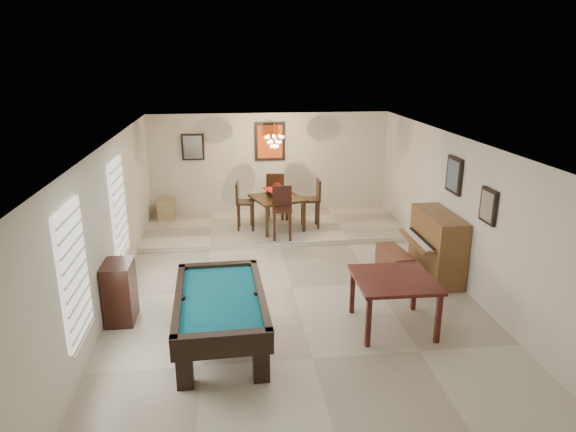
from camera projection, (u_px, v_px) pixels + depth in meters
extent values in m
cube|color=beige|center=(292.00, 288.00, 9.11)|extent=(6.00, 9.00, 0.02)
cube|color=silver|center=(270.00, 165.00, 12.99)|extent=(6.00, 0.04, 2.60)
cube|color=silver|center=(357.00, 373.00, 4.45)|extent=(6.00, 0.04, 2.60)
cube|color=silver|center=(110.00, 224.00, 8.38)|extent=(0.04, 9.00, 2.60)
cube|color=silver|center=(460.00, 212.00, 9.06)|extent=(0.04, 9.00, 2.60)
cube|color=white|center=(292.00, 142.00, 8.33)|extent=(6.00, 9.00, 0.04)
cube|color=beige|center=(275.00, 227.00, 12.17)|extent=(6.00, 2.50, 0.12)
cube|color=white|center=(74.00, 273.00, 6.27)|extent=(0.06, 1.00, 1.70)
cube|color=white|center=(119.00, 208.00, 8.93)|extent=(0.06, 1.00, 1.70)
cube|color=brown|center=(394.00, 264.00, 9.47)|extent=(0.46, 0.98, 0.53)
cube|color=black|center=(120.00, 292.00, 7.87)|extent=(0.42, 0.63, 0.95)
cube|color=#A28B58|center=(166.00, 209.00, 12.55)|extent=(0.44, 0.53, 0.45)
cube|color=#D84C14|center=(270.00, 142.00, 12.77)|extent=(0.75, 0.06, 0.95)
cube|color=white|center=(193.00, 147.00, 12.59)|extent=(0.55, 0.06, 0.65)
cube|color=slate|center=(454.00, 175.00, 9.16)|extent=(0.06, 0.55, 0.65)
cube|color=gray|center=(489.00, 206.00, 7.98)|extent=(0.06, 0.45, 0.55)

